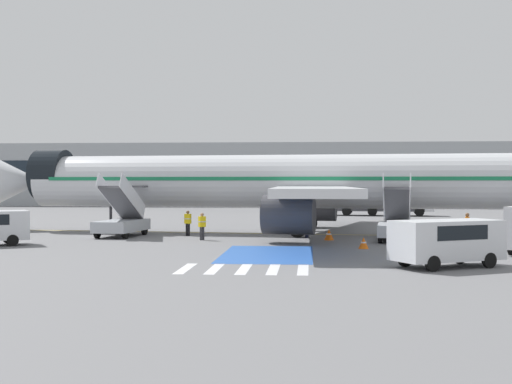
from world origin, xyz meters
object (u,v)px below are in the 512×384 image
Objects in this scene: baggage_cart at (508,238)px; traffic_cone_0 at (329,235)px; ground_crew_0 at (467,226)px; boarding_stairs_forward at (122,221)px; fuel_tanker at (381,199)px; airliner at (290,182)px; service_van_0 at (447,239)px; terminal_building at (236,175)px; ground_crew_1 at (307,221)px; ground_crew_2 at (188,221)px; traffic_cone_1 at (364,243)px; ground_crew_3 at (202,224)px; boarding_stairs_aft at (397,224)px.

traffic_cone_0 is at bearing 107.11° from baggage_cart.
boarding_stairs_forward is at bearing -90.64° from ground_crew_0.
fuel_tanker is 31.98m from traffic_cone_0.
baggage_cart is (12.83, -5.81, -3.28)m from airliner.
terminal_building reaches higher than service_van_0.
ground_crew_1 is at bearing -101.05° from ground_crew_0.
airliner reaches higher than ground_crew_2.
ground_crew_3 is at bearing 153.14° from traffic_cone_1.
baggage_cart is 18.04m from ground_crew_3.
terminal_building is at bearing -127.05° from ground_crew_3.
ground_crew_1 is 1.09× the size of ground_crew_2.
traffic_cone_1 is (-4.53, -36.72, -1.44)m from fuel_tanker.
traffic_cone_1 is (-6.25, -3.96, -0.70)m from ground_crew_0.
baggage_cart is at bearing 0.43° from boarding_stairs_forward.
traffic_cone_1 is at bearing -78.42° from terminal_building.
boarding_stairs_aft reaches higher than traffic_cone_1.
traffic_cone_1 is 0.00× the size of terminal_building.
ground_crew_1 is (11.94, -0.03, 0.04)m from boarding_stairs_forward.
airliner is 4.20× the size of fuel_tanker.
boarding_stairs_aft reaches higher than ground_crew_3.
service_van_0 is at bearing -77.55° from terminal_building.
ground_crew_0 is at bearing 9.64° from ground_crew_2.
fuel_tanker is at bearing 93.17° from boarding_stairs_aft.
boarding_stairs_forward is 16.63m from traffic_cone_1.
service_van_0 is 8.26× the size of traffic_cone_1.
service_van_0 reaches higher than traffic_cone_0.
service_van_0 is 2.87× the size of ground_crew_0.
baggage_cart is at bearing -5.17° from traffic_cone_0.
service_van_0 reaches higher than traffic_cone_1.
baggage_cart is 9.74m from traffic_cone_1.
airliner is 11.53m from traffic_cone_1.
boarding_stairs_forward is 0.51× the size of fuel_tanker.
fuel_tanker reaches higher than ground_crew_0.
ground_crew_2 is 13.43m from traffic_cone_1.
ground_crew_0 is 8.08m from traffic_cone_0.
service_van_0 is 77.28m from terminal_building.
fuel_tanker is 32.57m from baggage_cart.
ground_crew_3 reaches higher than baggage_cart.
boarding_stairs_forward is 1.09× the size of service_van_0.
boarding_stairs_aft is 1.82× the size of baggage_cart.
service_van_0 is at bearing -80.76° from boarding_stairs_aft.
boarding_stairs_aft is 11.71m from ground_crew_3.
traffic_cone_1 is (-2.35, -5.06, -0.69)m from boarding_stairs_aft.
service_van_0 is (0.49, -13.03, 0.19)m from boarding_stairs_aft.
ground_crew_3 is (-13.88, -31.98, -0.80)m from fuel_tanker.
traffic_cone_1 is at bearing -107.81° from boarding_stairs_aft.
airliner is 14.92× the size of baggage_cart.
ground_crew_0 is at bearing 98.85° from ground_crew_1.
traffic_cone_1 is at bearing 50.87° from ground_crew_1.
ground_crew_3 is (1.43, -3.23, 0.00)m from ground_crew_2.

